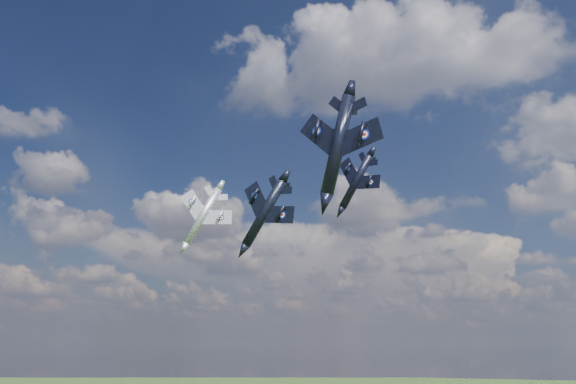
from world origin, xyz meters
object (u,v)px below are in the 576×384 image
at_px(jet_high_navy, 356,182).
at_px(jet_left_silver, 203,216).
at_px(jet_lead_navy, 264,213).
at_px(jet_right_navy, 338,145).

distance_m(jet_high_navy, jet_left_silver, 28.75).
height_order(jet_lead_navy, jet_high_navy, jet_high_navy).
relative_size(jet_high_navy, jet_left_silver, 1.01).
distance_m(jet_right_navy, jet_high_navy, 38.97).
bearing_deg(jet_right_navy, jet_high_navy, 113.85).
distance_m(jet_right_navy, jet_left_silver, 38.40).
bearing_deg(jet_lead_navy, jet_right_navy, -37.79).
distance_m(jet_lead_navy, jet_left_silver, 13.30).
relative_size(jet_lead_navy, jet_high_navy, 1.08).
height_order(jet_high_navy, jet_left_silver, jet_high_navy).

